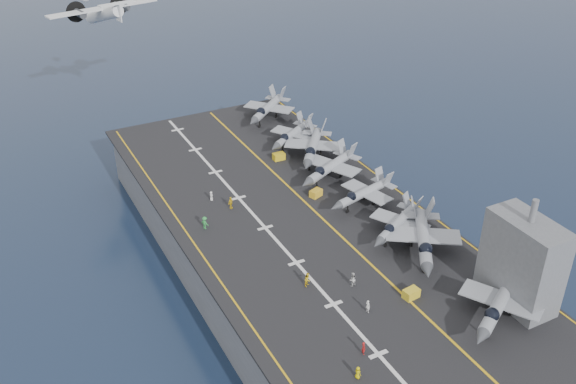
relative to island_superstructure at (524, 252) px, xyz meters
name	(u,v)px	position (x,y,z in m)	size (l,w,h in m)	color
ground	(299,272)	(-15.00, 30.00, -17.90)	(500.00, 500.00, 0.00)	#142135
hull	(300,246)	(-15.00, 30.00, -12.90)	(36.00, 90.00, 10.00)	#56595E
flight_deck	(300,219)	(-15.00, 30.00, -7.70)	(38.00, 92.00, 0.40)	black
foul_line	(317,213)	(-12.00, 30.00, -7.48)	(0.35, 90.00, 0.02)	gold
landing_centerline	(265,228)	(-21.00, 30.00, -7.48)	(0.50, 90.00, 0.02)	silver
deck_edge_port	(197,247)	(-32.00, 30.00, -7.48)	(0.25, 90.00, 0.02)	gold
deck_edge_stbd	(397,190)	(3.50, 30.00, -7.48)	(0.25, 90.00, 0.02)	gold
island_superstructure	(524,252)	(0.00, 0.00, 0.00)	(5.00, 10.00, 15.00)	#56595E
fighter_jet_0	(500,302)	(-4.46, -1.63, -4.90)	(17.93, 16.08, 5.19)	gray
fighter_jet_2	(424,237)	(-4.11, 13.72, -4.73)	(17.76, 19.18, 5.54)	#959EA5
fighter_jet_3	(398,222)	(-4.49, 19.18, -5.24)	(15.57, 13.76, 4.52)	#8C959B
fighter_jet_4	(364,192)	(-4.09, 28.83, -5.23)	(14.79, 11.64, 4.53)	#9DA5AD
fighter_jet_5	(330,166)	(-4.50, 38.52, -4.97)	(17.33, 15.08, 5.05)	gray
fighter_jet_6	(313,146)	(-3.37, 46.52, -4.81)	(17.64, 18.59, 5.38)	#9AA1A9
fighter_jet_7	(292,134)	(-3.88, 53.46, -5.18)	(16.07, 14.72, 4.64)	gray
fighter_jet_8	(267,108)	(-2.82, 66.32, -4.88)	(17.98, 17.46, 5.23)	#929AA1
tow_cart_a	(411,294)	(-11.42, 6.56, -6.88)	(2.23, 1.60, 1.25)	gold
tow_cart_b	(316,193)	(-9.53, 34.60, -6.90)	(2.33, 1.92, 1.20)	gold
tow_cart_c	(279,156)	(-8.95, 49.15, -6.87)	(2.12, 1.39, 1.26)	gold
crew_0	(358,373)	(-25.11, -1.90, -6.70)	(0.86, 1.09, 1.60)	#D7C505
crew_1	(363,348)	(-22.49, 0.94, -6.63)	(0.85, 1.14, 1.73)	#B21919
crew_2	(308,279)	(-22.05, 14.91, -6.49)	(1.45, 1.34, 2.01)	yellow
crew_3	(205,223)	(-29.11, 34.06, -6.48)	(1.28, 1.46, 2.04)	green
crew_4	(231,203)	(-23.36, 37.59, -6.48)	(1.47, 1.35, 2.04)	yellow
crew_5	(211,196)	(-25.17, 41.36, -6.70)	(0.83, 1.07, 1.60)	silver
crew_6	(368,306)	(-17.97, 6.81, -6.60)	(0.92, 1.20, 1.80)	silver
crew_7	(352,279)	(-16.84, 12.14, -6.47)	(1.37, 1.05, 2.06)	silver
transport_plane	(104,15)	(-27.44, 92.85, 10.86)	(26.42, 20.54, 5.60)	silver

